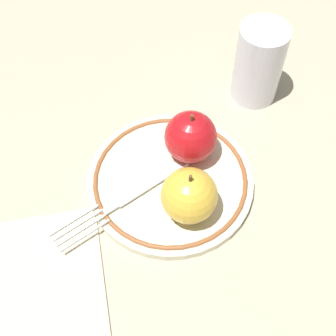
{
  "coord_description": "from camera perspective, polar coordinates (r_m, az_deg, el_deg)",
  "views": [
    {
      "loc": [
        -0.07,
        0.3,
        0.5
      ],
      "look_at": [
        0.0,
        0.01,
        0.03
      ],
      "focal_mm": 50.0,
      "sensor_mm": 36.0,
      "label": 1
    }
  ],
  "objects": [
    {
      "name": "drinking_glass",
      "position": [
        0.65,
        11.0,
        12.39
      ],
      "size": [
        0.07,
        0.07,
        0.11
      ],
      "primitive_type": "cylinder",
      "color": "white",
      "rests_on": "ground_plane"
    },
    {
      "name": "plate",
      "position": [
        0.58,
        0.0,
        -1.48
      ],
      "size": [
        0.21,
        0.21,
        0.01
      ],
      "color": "beige",
      "rests_on": "ground_plane"
    },
    {
      "name": "fork",
      "position": [
        0.56,
        -4.96,
        -3.63
      ],
      "size": [
        0.13,
        0.16,
        0.0
      ],
      "rotation": [
        0.0,
        0.0,
        0.9
      ],
      "color": "silver",
      "rests_on": "plate"
    },
    {
      "name": "napkin_folded",
      "position": [
        0.55,
        -14.37,
        -12.72
      ],
      "size": [
        0.18,
        0.19,
        0.01
      ],
      "primitive_type": "cube",
      "rotation": [
        0.0,
        0.0,
        0.45
      ],
      "color": "beige",
      "rests_on": "ground_plane"
    },
    {
      "name": "ground_plane",
      "position": [
        0.59,
        0.41,
        -1.52
      ],
      "size": [
        2.0,
        2.0,
        0.0
      ],
      "primitive_type": "plane",
      "color": "tan"
    },
    {
      "name": "apple_red_whole",
      "position": [
        0.57,
        2.77,
        3.81
      ],
      "size": [
        0.06,
        0.06,
        0.07
      ],
      "color": "red",
      "rests_on": "plate"
    },
    {
      "name": "apple_second_whole",
      "position": [
        0.52,
        2.6,
        -3.38
      ],
      "size": [
        0.06,
        0.06,
        0.07
      ],
      "color": "gold",
      "rests_on": "plate"
    }
  ]
}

